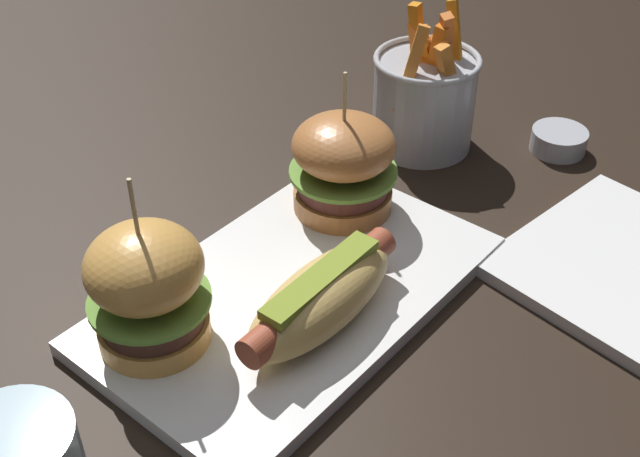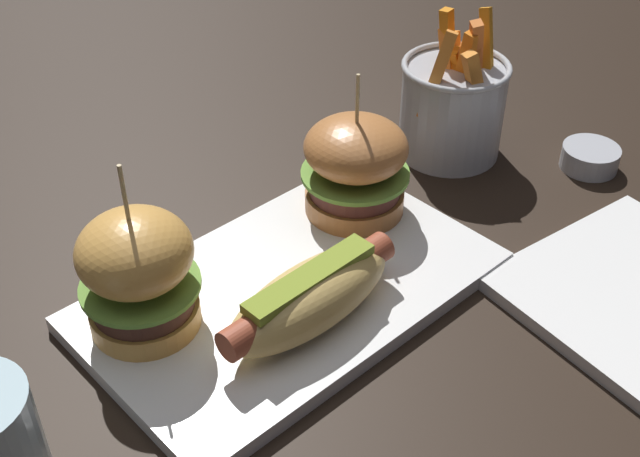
{
  "view_description": "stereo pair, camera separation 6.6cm",
  "coord_description": "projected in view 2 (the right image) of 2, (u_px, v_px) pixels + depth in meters",
  "views": [
    {
      "loc": [
        -0.37,
        -0.34,
        0.46
      ],
      "look_at": [
        0.03,
        0.0,
        0.05
      ],
      "focal_mm": 45.89,
      "sensor_mm": 36.0,
      "label": 1
    },
    {
      "loc": [
        -0.32,
        -0.38,
        0.46
      ],
      "look_at": [
        0.03,
        0.0,
        0.05
      ],
      "focal_mm": 45.89,
      "sensor_mm": 36.0,
      "label": 2
    }
  ],
  "objects": [
    {
      "name": "ground_plane",
      "position": [
        291.0,
        297.0,
        0.68
      ],
      "size": [
        3.0,
        3.0,
        0.0
      ],
      "primitive_type": "plane",
      "color": "black"
    },
    {
      "name": "platter_main",
      "position": [
        291.0,
        290.0,
        0.67
      ],
      "size": [
        0.33,
        0.2,
        0.01
      ],
      "primitive_type": "cube",
      "color": "white",
      "rests_on": "ground"
    },
    {
      "name": "hot_dog",
      "position": [
        310.0,
        296.0,
        0.62
      ],
      "size": [
        0.17,
        0.06,
        0.05
      ],
      "color": "tan",
      "rests_on": "platter_main"
    },
    {
      "name": "slider_left",
      "position": [
        138.0,
        272.0,
        0.6
      ],
      "size": [
        0.09,
        0.09,
        0.15
      ],
      "color": "gold",
      "rests_on": "platter_main"
    },
    {
      "name": "slider_right",
      "position": [
        355.0,
        166.0,
        0.72
      ],
      "size": [
        0.1,
        0.1,
        0.14
      ],
      "color": "#B56F3A",
      "rests_on": "platter_main"
    },
    {
      "name": "fries_bucket",
      "position": [
        453.0,
        105.0,
        0.82
      ],
      "size": [
        0.11,
        0.11,
        0.15
      ],
      "color": "#A8AAB2",
      "rests_on": "ground"
    },
    {
      "name": "sauce_ramekin",
      "position": [
        590.0,
        157.0,
        0.82
      ],
      "size": [
        0.06,
        0.06,
        0.02
      ],
      "color": "#A8AAB2",
      "rests_on": "ground"
    }
  ]
}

